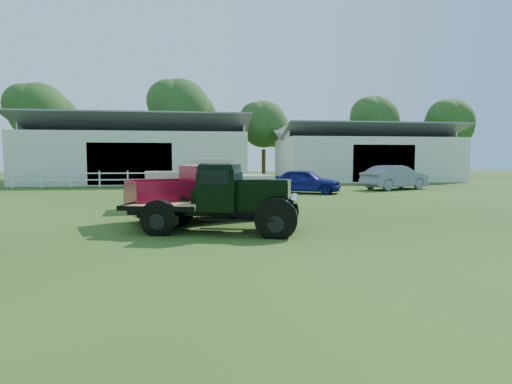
{
  "coord_description": "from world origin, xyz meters",
  "views": [
    {
      "loc": [
        -1.23,
        -10.33,
        1.98
      ],
      "look_at": [
        0.2,
        1.2,
        1.05
      ],
      "focal_mm": 28.0,
      "sensor_mm": 36.0,
      "label": 1
    }
  ],
  "objects": [
    {
      "name": "ground",
      "position": [
        0.0,
        0.0,
        0.0
      ],
      "size": [
        120.0,
        120.0,
        0.0
      ],
      "primitive_type": "plane",
      "color": "#263D13"
    },
    {
      "name": "red_pickup",
      "position": [
        -1.3,
        2.88,
        0.92
      ],
      "size": [
        5.39,
        3.7,
        1.83
      ],
      "primitive_type": null,
      "rotation": [
        0.0,
        0.0,
        0.39
      ],
      "color": "maroon",
      "rests_on": "ground"
    },
    {
      "name": "misc_car_grey",
      "position": [
        11.38,
        15.15,
        0.81
      ],
      "size": [
        5.2,
        3.4,
        1.62
      ],
      "primitive_type": "imported",
      "rotation": [
        0.0,
        0.0,
        1.95
      ],
      "color": "slate",
      "rests_on": "ground"
    },
    {
      "name": "tree_a",
      "position": [
        -18.0,
        33.0,
        5.25
      ],
      "size": [
        6.3,
        6.3,
        10.5
      ],
      "primitive_type": null,
      "color": "#163E11",
      "rests_on": "ground"
    },
    {
      "name": "tree_e",
      "position": [
        26.0,
        32.0,
        4.75
      ],
      "size": [
        5.7,
        5.7,
        9.5
      ],
      "primitive_type": null,
      "color": "#163E11",
      "rests_on": "ground"
    },
    {
      "name": "shed_left",
      "position": [
        -7.0,
        26.0,
        2.8
      ],
      "size": [
        18.8,
        10.2,
        5.6
      ],
      "primitive_type": null,
      "color": "beige",
      "rests_on": "ground"
    },
    {
      "name": "vintage_flatbed",
      "position": [
        -0.94,
        0.65,
        0.93
      ],
      "size": [
        5.03,
        2.98,
        1.87
      ],
      "primitive_type": null,
      "rotation": [
        0.0,
        0.0,
        -0.25
      ],
      "color": "black",
      "rests_on": "ground"
    },
    {
      "name": "fence_rail",
      "position": [
        -8.0,
        20.0,
        0.6
      ],
      "size": [
        14.2,
        0.16,
        1.2
      ],
      "primitive_type": null,
      "color": "white",
      "rests_on": "ground"
    },
    {
      "name": "tree_c",
      "position": [
        5.0,
        33.0,
        4.5
      ],
      "size": [
        5.4,
        5.4,
        9.0
      ],
      "primitive_type": null,
      "color": "#163E11",
      "rests_on": "ground"
    },
    {
      "name": "white_pickup",
      "position": [
        -1.13,
        6.4,
        0.99
      ],
      "size": [
        5.65,
        2.86,
        1.98
      ],
      "primitive_type": null,
      "rotation": [
        0.0,
        0.0,
        0.15
      ],
      "color": "beige",
      "rests_on": "ground"
    },
    {
      "name": "tree_b",
      "position": [
        -4.0,
        34.0,
        5.75
      ],
      "size": [
        6.9,
        6.9,
        11.5
      ],
      "primitive_type": null,
      "color": "#163E11",
      "rests_on": "ground"
    },
    {
      "name": "tree_d",
      "position": [
        18.0,
        34.0,
        5.0
      ],
      "size": [
        6.0,
        6.0,
        10.0
      ],
      "primitive_type": null,
      "color": "#163E11",
      "rests_on": "ground"
    },
    {
      "name": "shed_right",
      "position": [
        14.0,
        27.0,
        2.6
      ],
      "size": [
        16.8,
        9.2,
        5.2
      ],
      "primitive_type": null,
      "color": "beige",
      "rests_on": "ground"
    },
    {
      "name": "misc_car_blue",
      "position": [
        4.63,
        13.01,
        0.72
      ],
      "size": [
        4.55,
        3.44,
        1.44
      ],
      "primitive_type": "imported",
      "rotation": [
        0.0,
        0.0,
        1.1
      ],
      "color": "navy",
      "rests_on": "ground"
    }
  ]
}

